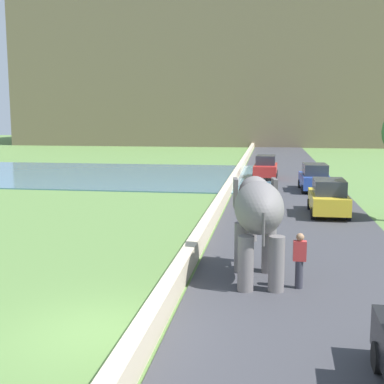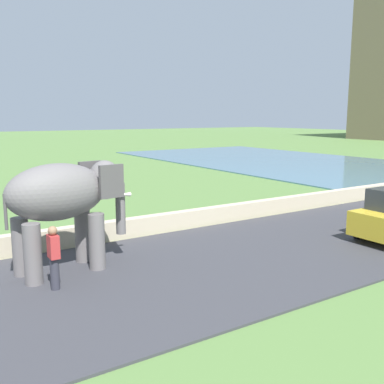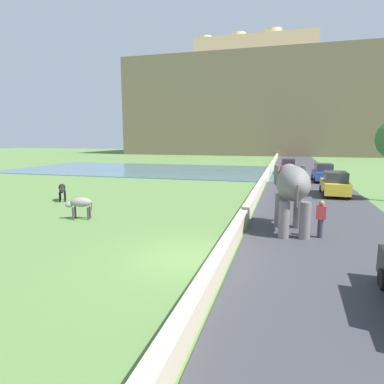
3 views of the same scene
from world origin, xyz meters
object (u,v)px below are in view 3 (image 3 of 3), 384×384
at_px(car_yellow, 335,184).
at_px(cow_black, 62,189).
at_px(elephant, 292,187).
at_px(car_blue, 323,173).
at_px(person_beside_elephant, 321,219).
at_px(cow_grey, 80,203).
at_px(car_red, 288,167).

height_order(car_yellow, cow_black, car_yellow).
relative_size(elephant, car_blue, 0.88).
distance_m(person_beside_elephant, cow_grey, 11.62).
distance_m(elephant, car_red, 25.16).
relative_size(car_red, car_yellow, 1.01).
bearing_deg(cow_grey, car_yellow, 38.94).
height_order(elephant, car_blue, elephant).
relative_size(car_red, cow_black, 3.05).
xyz_separation_m(car_red, cow_grey, (-10.46, -25.56, -0.06)).
distance_m(car_blue, cow_grey, 23.48).
bearing_deg(elephant, cow_grey, -177.66).
bearing_deg(cow_black, cow_grey, -44.54).
relative_size(person_beside_elephant, cow_black, 1.23).
bearing_deg(cow_grey, person_beside_elephant, -1.37).
bearing_deg(car_red, cow_grey, -112.26).
distance_m(car_red, car_blue, 7.16).
relative_size(person_beside_elephant, cow_grey, 1.15).
xyz_separation_m(elephant, car_blue, (3.18, 18.71, -1.14)).
height_order(person_beside_elephant, cow_black, person_beside_elephant).
bearing_deg(person_beside_elephant, car_red, 92.56).
height_order(car_red, car_blue, same).
relative_size(person_beside_elephant, car_red, 0.40).
relative_size(elephant, cow_grey, 2.49).
distance_m(cow_grey, cow_black, 5.82).
distance_m(car_blue, cow_black, 23.28).
xyz_separation_m(person_beside_elephant, car_red, (-1.15, 25.84, 0.03)).
bearing_deg(elephant, person_beside_elephant, -30.70).
bearing_deg(car_yellow, person_beside_elephant, -100.03).
bearing_deg(car_blue, cow_black, -139.72).
xyz_separation_m(car_yellow, car_blue, (0.00, 8.14, 0.00)).
bearing_deg(elephant, cow_black, 165.92).
bearing_deg(cow_black, car_red, 55.78).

